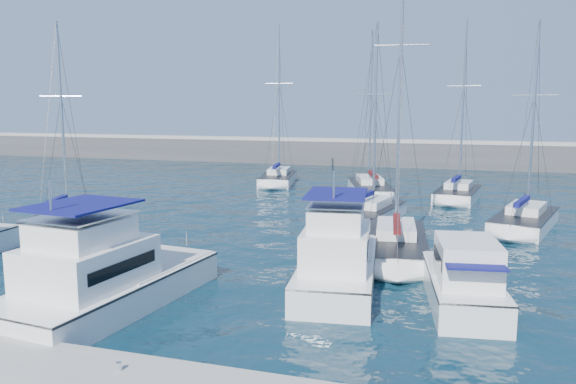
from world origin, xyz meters
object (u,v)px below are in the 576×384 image
(sailboat_mid_e, at_px, (525,220))
(sailboat_mid_c, at_px, (369,214))
(motor_yacht_stbd_outer, at_px, (464,283))
(sailboat_back_c, at_px, (458,194))
(motor_yacht_port_inner, at_px, (103,281))
(sailboat_back_b, at_px, (370,188))
(sailboat_back_a, at_px, (278,178))
(sailboat_mid_a, at_px, (64,219))
(sailboat_mid_d, at_px, (396,243))
(motor_yacht_stbd_inner, at_px, (338,262))

(sailboat_mid_e, bearing_deg, sailboat_mid_c, -159.73)
(motor_yacht_stbd_outer, relative_size, sailboat_mid_e, 0.53)
(sailboat_mid_c, xyz_separation_m, sailboat_back_c, (5.70, 11.04, 0.03))
(motor_yacht_port_inner, bearing_deg, sailboat_mid_c, 76.24)
(sailboat_back_b, bearing_deg, sailboat_back_a, 140.48)
(sailboat_mid_e, xyz_separation_m, sailboat_back_b, (-11.70, 11.32, 0.00))
(sailboat_mid_a, xyz_separation_m, sailboat_mid_e, (28.53, 8.42, -0.01))
(sailboat_mid_a, height_order, sailboat_mid_e, sailboat_mid_e)
(sailboat_back_c, bearing_deg, sailboat_mid_c, -109.00)
(motor_yacht_port_inner, height_order, sailboat_mid_e, sailboat_mid_e)
(sailboat_mid_a, relative_size, sailboat_mid_d, 0.76)
(sailboat_mid_e, distance_m, sailboat_back_c, 11.06)
(motor_yacht_port_inner, xyz_separation_m, sailboat_back_c, (12.89, 30.74, -0.59))
(motor_yacht_stbd_outer, distance_m, sailboat_back_b, 28.55)
(sailboat_mid_c, bearing_deg, motor_yacht_stbd_outer, -57.69)
(motor_yacht_stbd_inner, height_order, motor_yacht_stbd_outer, motor_yacht_stbd_inner)
(motor_yacht_stbd_inner, bearing_deg, sailboat_mid_c, 86.49)
(sailboat_mid_a, distance_m, sailboat_back_c, 30.66)
(motor_yacht_port_inner, distance_m, sailboat_mid_c, 20.98)
(motor_yacht_stbd_outer, xyz_separation_m, sailboat_mid_a, (-24.72, 7.69, -0.42))
(sailboat_mid_c, height_order, sailboat_back_b, sailboat_back_b)
(sailboat_back_a, bearing_deg, sailboat_back_b, -33.70)
(sailboat_mid_e, xyz_separation_m, sailboat_back_a, (-21.75, 15.60, 0.03))
(sailboat_back_a, bearing_deg, motor_yacht_stbd_inner, -78.20)
(motor_yacht_port_inner, bearing_deg, sailboat_back_a, 103.67)
(motor_yacht_port_inner, height_order, sailboat_back_c, sailboat_back_c)
(sailboat_back_a, relative_size, sailboat_back_b, 1.09)
(motor_yacht_stbd_outer, distance_m, sailboat_mid_a, 25.89)
(motor_yacht_port_inner, relative_size, sailboat_back_a, 0.62)
(motor_yacht_stbd_inner, bearing_deg, sailboat_back_a, 105.44)
(motor_yacht_stbd_inner, xyz_separation_m, sailboat_mid_e, (9.00, 15.24, -0.62))
(motor_yacht_port_inner, xyz_separation_m, sailboat_back_b, (5.38, 31.83, -0.62))
(sailboat_mid_a, relative_size, sailboat_back_c, 0.89)
(motor_yacht_stbd_outer, distance_m, sailboat_mid_e, 16.56)
(sailboat_mid_d, bearing_deg, motor_yacht_stbd_inner, -112.13)
(motor_yacht_stbd_outer, bearing_deg, sailboat_mid_c, 103.30)
(sailboat_mid_c, bearing_deg, sailboat_back_c, 73.36)
(sailboat_back_a, height_order, sailboat_back_b, sailboat_back_a)
(motor_yacht_port_inner, distance_m, sailboat_mid_a, 16.66)
(sailboat_back_a, bearing_deg, sailboat_mid_a, -116.42)
(sailboat_mid_c, distance_m, sailboat_mid_e, 9.92)
(motor_yacht_stbd_outer, bearing_deg, sailboat_back_b, 97.69)
(sailboat_mid_d, bearing_deg, motor_yacht_stbd_outer, -71.84)
(sailboat_mid_e, xyz_separation_m, sailboat_back_c, (-4.19, 10.24, 0.03))
(sailboat_back_b, bearing_deg, motor_yacht_stbd_inner, -100.68)
(sailboat_back_a, relative_size, sailboat_back_c, 1.07)
(sailboat_mid_d, distance_m, sailboat_back_a, 28.36)
(motor_yacht_port_inner, distance_m, sailboat_back_c, 33.34)
(sailboat_mid_d, bearing_deg, sailboat_mid_a, 172.24)
(sailboat_mid_a, xyz_separation_m, sailboat_mid_c, (18.64, 7.61, -0.01))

